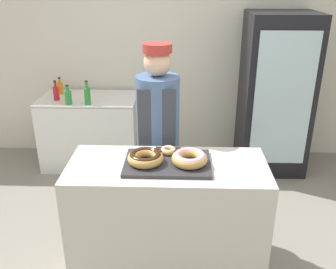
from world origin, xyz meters
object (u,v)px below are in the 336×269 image
at_px(donut_chocolate_glaze, 145,157).
at_px(donut_mini_center, 168,150).
at_px(brownie_back_right, 176,151).
at_px(bottle_green, 87,95).
at_px(brownie_back_left, 160,151).
at_px(baker_person, 158,137).
at_px(bottle_orange, 60,87).
at_px(bottle_green_b, 68,97).
at_px(bottle_red, 56,93).
at_px(donut_light_glaze, 189,158).
at_px(chest_freezer, 91,131).
at_px(serving_tray, 167,163).
at_px(beverage_fridge, 275,95).

relative_size(donut_chocolate_glaze, donut_mini_center, 2.09).
relative_size(brownie_back_right, bottle_green, 0.28).
relative_size(brownie_back_left, baker_person, 0.04).
bearing_deg(bottle_orange, brownie_back_right, -52.06).
bearing_deg(bottle_green_b, baker_person, -43.00).
bearing_deg(bottle_red, donut_light_glaze, -49.36).
distance_m(donut_mini_center, bottle_green_b, 1.76).
distance_m(chest_freezer, bottle_red, 0.59).
relative_size(chest_freezer, bottle_green, 4.18).
xyz_separation_m(donut_light_glaze, chest_freezer, (-1.10, 1.76, -0.56)).
bearing_deg(serving_tray, bottle_red, 127.92).
height_order(donut_mini_center, bottle_green_b, bottle_green_b).
relative_size(baker_person, chest_freezer, 1.49).
bearing_deg(brownie_back_left, chest_freezer, 119.20).
distance_m(serving_tray, brownie_back_right, 0.15).
relative_size(donut_chocolate_glaze, bottle_orange, 1.25).
relative_size(donut_mini_center, beverage_fridge, 0.07).
height_order(chest_freezer, bottle_green, bottle_green).
distance_m(chest_freezer, bottle_green, 0.56).
height_order(brownie_back_right, bottle_orange, bottle_orange).
bearing_deg(brownie_back_right, chest_freezer, 122.08).
xyz_separation_m(serving_tray, donut_mini_center, (0.00, 0.13, 0.03)).
bearing_deg(baker_person, chest_freezer, 126.06).
bearing_deg(bottle_orange, donut_chocolate_glaze, -58.58).
distance_m(donut_light_glaze, bottle_green, 1.85).
relative_size(donut_chocolate_glaze, bottle_red, 1.10).
bearing_deg(donut_chocolate_glaze, bottle_red, 124.26).
xyz_separation_m(brownie_back_left, baker_person, (-0.04, 0.43, -0.08)).
bearing_deg(donut_chocolate_glaze, chest_freezer, 114.63).
bearing_deg(donut_chocolate_glaze, bottle_green_b, 122.16).
xyz_separation_m(baker_person, bottle_green, (-0.80, 0.94, 0.06)).
bearing_deg(bottle_red, beverage_fridge, 2.30).
xyz_separation_m(donut_chocolate_glaze, bottle_red, (-1.13, 1.66, -0.07)).
bearing_deg(chest_freezer, baker_person, -53.94).
bearing_deg(chest_freezer, beverage_fridge, -0.18).
relative_size(baker_person, bottle_green_b, 7.66).
relative_size(baker_person, beverage_fridge, 0.93).
relative_size(donut_mini_center, bottle_orange, 0.60).
height_order(serving_tray, bottle_green_b, bottle_green_b).
xyz_separation_m(baker_person, beverage_fridge, (1.22, 1.17, 0.01)).
bearing_deg(brownie_back_left, bottle_orange, 125.64).
bearing_deg(beverage_fridge, bottle_green_b, -174.05).
height_order(donut_chocolate_glaze, brownie_back_left, donut_chocolate_glaze).
bearing_deg(donut_mini_center, brownie_back_left, 180.00).
xyz_separation_m(brownie_back_left, bottle_green, (-0.84, 1.37, -0.03)).
bearing_deg(brownie_back_left, donut_mini_center, 0.00).
distance_m(baker_person, bottle_orange, 1.78).
bearing_deg(bottle_red, donut_chocolate_glaze, -55.74).
bearing_deg(brownie_back_left, bottle_green, 121.61).
relative_size(donut_mini_center, brownie_back_right, 1.62).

